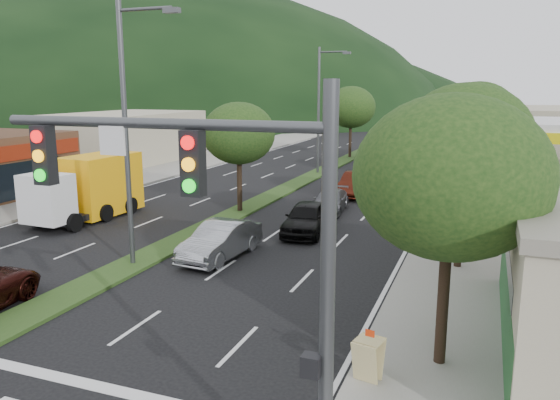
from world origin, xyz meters
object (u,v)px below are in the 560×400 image
at_px(tree_r_e, 480,112).
at_px(car_queue_a, 306,218).
at_px(traffic_signal, 233,230).
at_px(tree_r_b, 466,139).
at_px(tree_r_d, 477,114).
at_px(box_truck, 91,190).
at_px(car_queue_d, 399,175).
at_px(car_queue_c, 356,184).
at_px(a_frame_sign, 368,356).
at_px(streetlight_near, 130,123).
at_px(tree_med_near, 239,133).
at_px(motorhome, 415,147).
at_px(tree_r_c, 472,131).
at_px(tree_med_far, 351,107).
at_px(streetlight_mid, 321,104).
at_px(car_queue_b, 330,201).
at_px(tree_r_a, 451,177).
at_px(sedan_silver, 220,240).

height_order(tree_r_e, car_queue_a, tree_r_e).
distance_m(traffic_signal, tree_r_b, 13.87).
relative_size(tree_r_d, box_truck, 1.05).
bearing_deg(car_queue_d, car_queue_c, -108.79).
relative_size(car_queue_c, a_frame_sign, 3.39).
height_order(tree_r_b, streetlight_near, streetlight_near).
relative_size(tree_med_near, a_frame_sign, 4.41).
distance_m(car_queue_d, motorhome, 7.93).
xyz_separation_m(traffic_signal, car_queue_d, (-2.04, 31.57, -3.90)).
bearing_deg(motorhome, car_queue_d, -97.89).
xyz_separation_m(tree_r_d, motorhome, (-4.90, 7.87, -3.24)).
xyz_separation_m(traffic_signal, a_frame_sign, (1.47, 4.05, -3.89)).
bearing_deg(tree_r_c, box_truck, -161.96).
relative_size(tree_r_d, tree_med_far, 1.03).
distance_m(traffic_signal, box_truck, 22.31).
bearing_deg(tree_r_d, streetlight_mid, 165.73).
height_order(streetlight_near, car_queue_b, streetlight_near).
bearing_deg(car_queue_a, a_frame_sign, -71.13).
bearing_deg(streetlight_mid, tree_r_d, -14.27).
bearing_deg(tree_r_a, tree_r_e, 90.00).
bearing_deg(car_queue_b, car_queue_a, -92.25).
bearing_deg(box_truck, tree_med_near, -146.51).
bearing_deg(car_queue_a, tree_r_d, 59.34).
xyz_separation_m(tree_r_d, a_frame_sign, (-1.50, -27.49, -4.43)).
xyz_separation_m(tree_r_a, motorhome, (-4.90, 33.87, -2.88)).
height_order(tree_r_d, a_frame_sign, tree_r_d).
height_order(streetlight_near, motorhome, streetlight_near).
height_order(tree_r_c, tree_r_d, tree_r_d).
xyz_separation_m(tree_r_b, tree_r_e, (0.00, 28.00, -0.14)).
xyz_separation_m(box_truck, a_frame_sign, (17.30, -11.37, -0.82)).
bearing_deg(a_frame_sign, traffic_signal, -97.78).
height_order(tree_r_b, tree_r_e, tree_r_b).
height_order(streetlight_mid, car_queue_d, streetlight_mid).
relative_size(tree_med_far, a_frame_sign, 5.08).
bearing_deg(car_queue_b, tree_r_d, 48.90).
relative_size(sedan_silver, car_queue_d, 0.84).
height_order(car_queue_b, car_queue_c, car_queue_c).
bearing_deg(tree_r_d, tree_med_far, 130.60).
relative_size(car_queue_a, car_queue_d, 0.83).
bearing_deg(streetlight_near, tree_r_e, 69.77).
distance_m(motorhome, a_frame_sign, 35.54).
xyz_separation_m(tree_r_a, car_queue_b, (-7.33, 16.03, -4.22)).
height_order(tree_r_d, streetlight_mid, streetlight_mid).
height_order(tree_med_far, streetlight_mid, streetlight_mid).
bearing_deg(tree_r_a, motorhome, 98.24).
bearing_deg(streetlight_mid, box_truck, -110.11).
bearing_deg(streetlight_mid, streetlight_near, -90.00).
bearing_deg(car_queue_b, car_queue_c, 81.24).
bearing_deg(motorhome, tree_r_c, -81.76).
bearing_deg(a_frame_sign, car_queue_d, 109.47).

